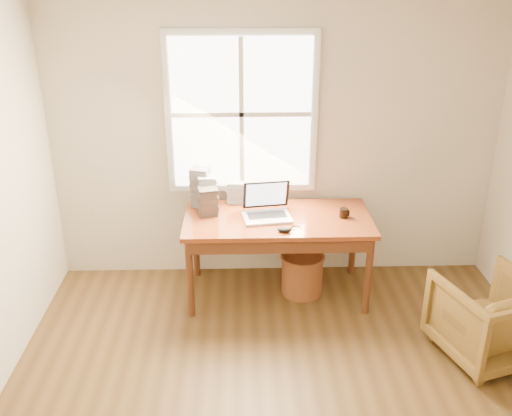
{
  "coord_description": "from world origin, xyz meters",
  "views": [
    {
      "loc": [
        -0.31,
        -2.63,
        2.76
      ],
      "look_at": [
        -0.19,
        1.65,
        0.9
      ],
      "focal_mm": 40.0,
      "sensor_mm": 36.0,
      "label": 1
    }
  ],
  "objects_px": {
    "armchair": "(489,318)",
    "laptop": "(267,202)",
    "wicker_stool": "(302,274)",
    "coffee_mug": "(344,213)",
    "cd_stack_a": "(208,192)",
    "desk": "(278,219)"
  },
  "relations": [
    {
      "from": "armchair",
      "to": "laptop",
      "type": "relative_size",
      "value": 1.61
    },
    {
      "from": "wicker_stool",
      "to": "coffee_mug",
      "type": "relative_size",
      "value": 4.43
    },
    {
      "from": "wicker_stool",
      "to": "laptop",
      "type": "height_order",
      "value": "laptop"
    },
    {
      "from": "coffee_mug",
      "to": "laptop",
      "type": "bearing_deg",
      "value": 156.99
    },
    {
      "from": "armchair",
      "to": "cd_stack_a",
      "type": "distance_m",
      "value": 2.48
    },
    {
      "from": "desk",
      "to": "armchair",
      "type": "distance_m",
      "value": 1.82
    },
    {
      "from": "desk",
      "to": "wicker_stool",
      "type": "relative_size",
      "value": 4.37
    },
    {
      "from": "armchair",
      "to": "coffee_mug",
      "type": "xyz_separation_m",
      "value": [
        -0.96,
        0.89,
        0.47
      ]
    },
    {
      "from": "desk",
      "to": "coffee_mug",
      "type": "bearing_deg",
      "value": -2.42
    },
    {
      "from": "desk",
      "to": "armchair",
      "type": "xyz_separation_m",
      "value": [
        1.52,
        -0.91,
        -0.41
      ]
    },
    {
      "from": "desk",
      "to": "laptop",
      "type": "distance_m",
      "value": 0.2
    },
    {
      "from": "wicker_stool",
      "to": "laptop",
      "type": "relative_size",
      "value": 0.83
    },
    {
      "from": "wicker_stool",
      "to": "coffee_mug",
      "type": "height_order",
      "value": "coffee_mug"
    },
    {
      "from": "wicker_stool",
      "to": "cd_stack_a",
      "type": "height_order",
      "value": "cd_stack_a"
    },
    {
      "from": "desk",
      "to": "laptop",
      "type": "height_order",
      "value": "laptop"
    },
    {
      "from": "desk",
      "to": "coffee_mug",
      "type": "relative_size",
      "value": 19.33
    },
    {
      "from": "desk",
      "to": "armchair",
      "type": "bearing_deg",
      "value": -30.99
    },
    {
      "from": "wicker_stool",
      "to": "cd_stack_a",
      "type": "xyz_separation_m",
      "value": [
        -0.83,
        0.21,
        0.72
      ]
    },
    {
      "from": "wicker_stool",
      "to": "coffee_mug",
      "type": "xyz_separation_m",
      "value": [
        0.33,
        -0.02,
        0.61
      ]
    },
    {
      "from": "coffee_mug",
      "to": "desk",
      "type": "bearing_deg",
      "value": 154.05
    },
    {
      "from": "armchair",
      "to": "wicker_stool",
      "type": "height_order",
      "value": "armchair"
    },
    {
      "from": "cd_stack_a",
      "to": "desk",
      "type": "bearing_deg",
      "value": -19.4
    }
  ]
}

